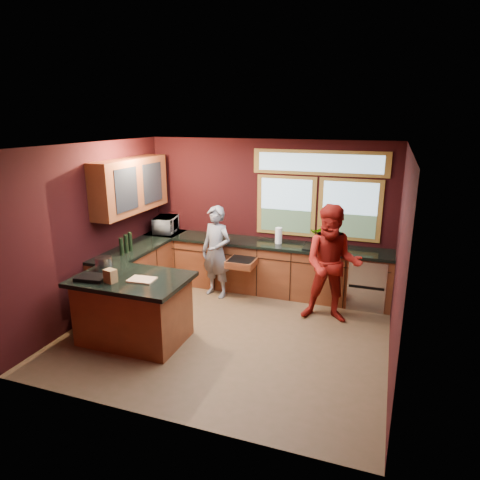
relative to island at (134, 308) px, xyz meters
The scene contains 14 objects.
floor 1.41m from the island, 28.03° to the left, with size 4.50×4.50×0.00m, color brown.
room_shell 1.73m from the island, 58.65° to the left, with size 4.52×4.02×2.71m.
back_counter 2.70m from the island, 59.39° to the left, with size 4.50×0.64×0.93m.
left_counter 1.67m from the island, 117.68° to the left, with size 0.64×2.30×0.93m.
island is the anchor object (origin of this frame).
person_grey 1.94m from the island, 75.13° to the left, with size 0.59×0.39×1.61m, color slate.
person_red 2.98m from the island, 31.49° to the left, with size 0.89×0.69×1.83m, color maroon.
microwave 2.52m from the island, 107.76° to the left, with size 0.55×0.37×0.30m, color #999999.
potted_plant 3.31m from the island, 47.12° to the left, with size 0.35×0.31×0.39m, color #999999.
paper_towel 2.82m from the island, 57.58° to the left, with size 0.12×0.12×0.28m, color white.
cutting_board 0.52m from the island, 14.04° to the right, with size 0.35×0.25×0.02m, color tan.
stock_pot 0.80m from the island, 164.74° to the left, with size 0.24×0.24×0.18m, color #B2B1B6.
paper_bag 0.63m from the island, 120.96° to the right, with size 0.15×0.12×0.18m, color brown.
black_tray 0.71m from the island, 150.95° to the right, with size 0.40×0.28×0.05m, color black.
Camera 1 is at (2.06, -5.30, 3.05)m, focal length 32.00 mm.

